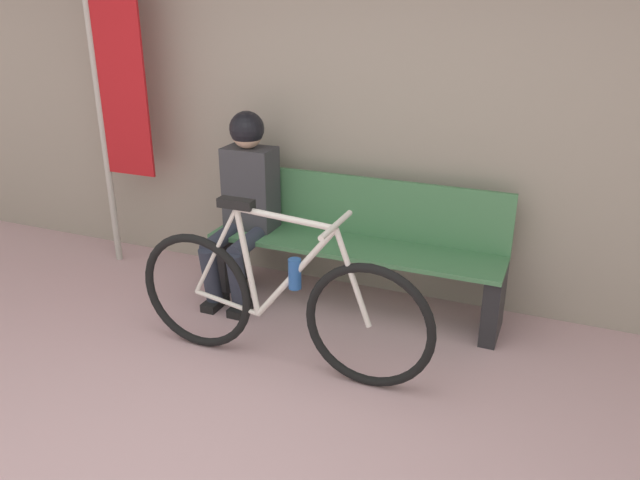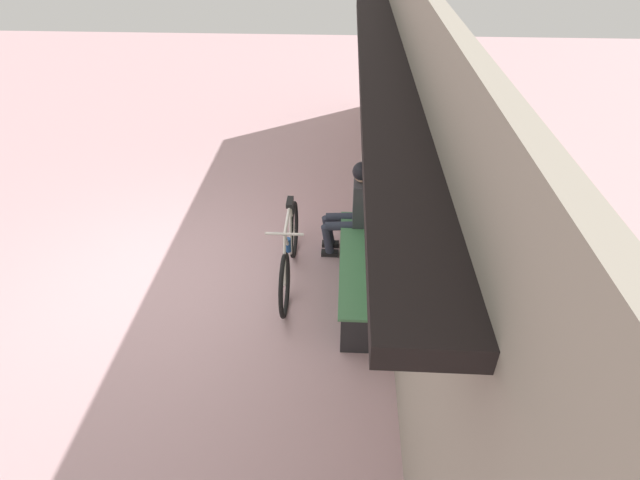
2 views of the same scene
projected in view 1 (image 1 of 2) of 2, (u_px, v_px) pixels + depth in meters
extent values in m
cube|color=#9E9384|center=(367.00, 56.00, 3.99)|extent=(12.00, 0.12, 3.20)
cube|color=#477F51|center=(353.00, 247.00, 4.03)|extent=(1.93, 0.42, 0.03)
cube|color=#477F51|center=(363.00, 206.00, 4.12)|extent=(1.93, 0.03, 0.40)
cube|color=#232326|center=(231.00, 258.00, 4.45)|extent=(0.10, 0.36, 0.43)
cube|color=#232326|center=(494.00, 304.00, 3.79)|extent=(0.10, 0.36, 0.43)
torus|color=black|center=(197.00, 291.00, 3.63)|extent=(0.71, 0.05, 0.71)
torus|color=black|center=(369.00, 326.00, 3.25)|extent=(0.71, 0.05, 0.71)
cylinder|color=silver|center=(285.00, 218.00, 3.22)|extent=(0.57, 0.03, 0.07)
cylinder|color=silver|center=(295.00, 274.00, 3.32)|extent=(0.49, 0.03, 0.60)
cylinder|color=silver|center=(247.00, 262.00, 3.41)|extent=(0.14, 0.03, 0.62)
cylinder|color=silver|center=(227.00, 303.00, 3.57)|extent=(0.41, 0.03, 0.09)
cylinder|color=silver|center=(216.00, 252.00, 3.47)|extent=(0.32, 0.02, 0.57)
cylinder|color=silver|center=(353.00, 278.00, 3.19)|extent=(0.22, 0.03, 0.53)
cube|color=black|center=(236.00, 203.00, 3.31)|extent=(0.20, 0.07, 0.05)
cylinder|color=silver|center=(336.00, 225.00, 3.12)|extent=(0.03, 0.40, 0.03)
cylinder|color=#235199|center=(295.00, 274.00, 3.32)|extent=(0.07, 0.07, 0.17)
cylinder|color=#2D3342|center=(222.00, 238.00, 4.17)|extent=(0.11, 0.40, 0.13)
cylinder|color=#2D3342|center=(211.00, 275.00, 4.10)|extent=(0.11, 0.17, 0.40)
cube|color=black|center=(215.00, 303.00, 4.20)|extent=(0.10, 0.22, 0.06)
cylinder|color=#2D3342|center=(249.00, 242.00, 4.09)|extent=(0.11, 0.40, 0.13)
cylinder|color=#2D3342|center=(237.00, 280.00, 4.02)|extent=(0.11, 0.17, 0.40)
cube|color=black|center=(241.00, 308.00, 4.13)|extent=(0.10, 0.22, 0.06)
cube|color=#38383D|center=(251.00, 188.00, 4.23)|extent=(0.34, 0.22, 0.56)
sphere|color=tan|center=(247.00, 133.00, 4.07)|extent=(0.20, 0.20, 0.20)
sphere|color=black|center=(247.00, 129.00, 4.06)|extent=(0.23, 0.23, 0.23)
cylinder|color=#B7B2A8|center=(102.00, 125.00, 4.57)|extent=(0.05, 0.05, 2.15)
cube|color=red|center=(121.00, 76.00, 4.36)|extent=(0.40, 0.02, 1.42)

